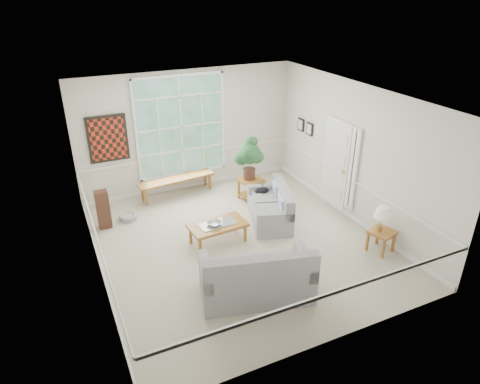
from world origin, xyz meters
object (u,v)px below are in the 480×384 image
(coffee_table, at_px, (218,233))
(loveseat_front, at_px, (256,270))
(end_table, at_px, (251,189))
(side_table, at_px, (381,241))
(loveseat_right, at_px, (270,205))

(coffee_table, bearing_deg, loveseat_front, -94.79)
(end_table, bearing_deg, loveseat_front, -114.85)
(loveseat_front, height_order, end_table, loveseat_front)
(coffee_table, bearing_deg, side_table, -34.24)
(side_table, bearing_deg, loveseat_front, -177.20)
(end_table, bearing_deg, side_table, -67.05)
(loveseat_front, bearing_deg, side_table, 17.87)
(loveseat_front, xyz_separation_m, end_table, (1.51, 3.26, -0.24))
(loveseat_front, relative_size, coffee_table, 1.60)
(loveseat_right, distance_m, side_table, 2.44)
(end_table, bearing_deg, coffee_table, -135.09)
(loveseat_right, relative_size, coffee_table, 1.31)
(side_table, bearing_deg, loveseat_right, 125.85)
(loveseat_front, relative_size, side_table, 4.05)
(loveseat_right, xyz_separation_m, coffee_table, (-1.37, -0.32, -0.20))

